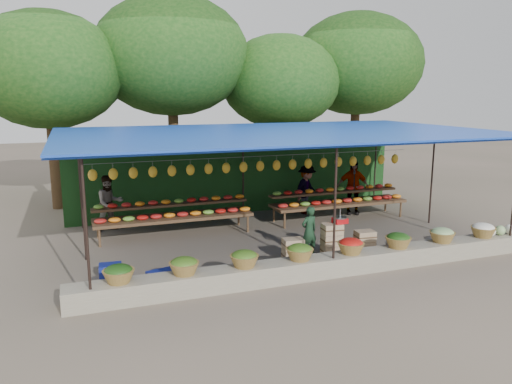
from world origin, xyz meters
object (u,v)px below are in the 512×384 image
object	(u,v)px
crate_counter	(331,243)
vendor_seated	(309,231)
blue_crate_back	(111,270)
blue_crate_front	(163,279)
weighing_scale	(340,220)

from	to	relation	value
crate_counter	vendor_seated	xyz separation A→B (m)	(-0.45, 0.24, 0.27)
vendor_seated	blue_crate_back	bearing A→B (deg)	-14.18
vendor_seated	blue_crate_front	xyz separation A→B (m)	(-3.60, -0.84, -0.42)
blue_crate_front	crate_counter	bearing A→B (deg)	-5.32
weighing_scale	vendor_seated	bearing A→B (deg)	160.29
vendor_seated	blue_crate_front	bearing A→B (deg)	0.53
crate_counter	vendor_seated	distance (m)	0.58
crate_counter	blue_crate_front	xyz separation A→B (m)	(-4.05, -0.60, -0.15)
blue_crate_back	vendor_seated	bearing A→B (deg)	2.76
weighing_scale	blue_crate_back	world-z (taller)	weighing_scale
crate_counter	vendor_seated	world-z (taller)	vendor_seated
crate_counter	weighing_scale	bearing A→B (deg)	0.00
crate_counter	vendor_seated	size ratio (longest dim) A/B	2.03
blue_crate_front	blue_crate_back	world-z (taller)	blue_crate_front
crate_counter	blue_crate_back	world-z (taller)	crate_counter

